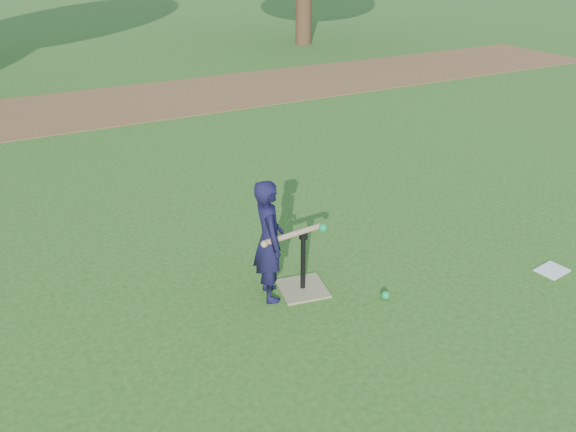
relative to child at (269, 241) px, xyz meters
name	(u,v)px	position (x,y,z in m)	size (l,w,h in m)	color
ground	(320,284)	(0.51, -0.06, -0.58)	(80.00, 80.00, 0.00)	#285116
dirt_strip	(131,102)	(0.51, 7.44, -0.58)	(24.00, 3.00, 0.01)	brown
child	(269,241)	(0.00, 0.00, 0.00)	(0.42, 0.28, 1.16)	black
wiffle_ball_ground	(386,295)	(0.92, -0.55, -0.54)	(0.08, 0.08, 0.08)	#0D9047
clipboard	(552,270)	(2.70, -0.94, -0.58)	(0.30, 0.23, 0.01)	silver
batting_tee	(303,280)	(0.32, -0.06, -0.47)	(0.50, 0.50, 0.61)	#897F57
swing_action	(296,234)	(0.23, -0.09, 0.05)	(0.67, 0.12, 0.08)	tan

